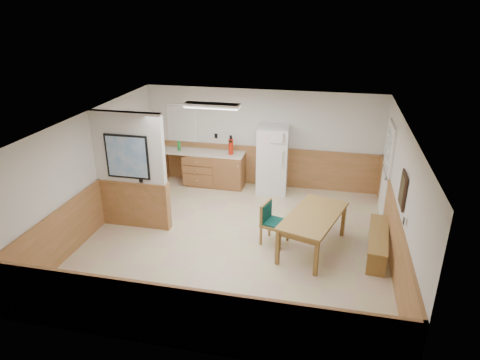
% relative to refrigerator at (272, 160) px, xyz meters
% --- Properties ---
extents(ground, '(6.00, 6.00, 0.00)m').
position_rel_refrigerator_xyz_m(ground, '(-0.34, -2.63, -0.84)').
color(ground, '#CDB093').
rests_on(ground, ground).
extents(ceiling, '(6.00, 6.00, 0.02)m').
position_rel_refrigerator_xyz_m(ceiling, '(-0.34, -2.63, 1.66)').
color(ceiling, white).
rests_on(ceiling, back_wall).
extents(back_wall, '(6.00, 0.02, 2.50)m').
position_rel_refrigerator_xyz_m(back_wall, '(-0.34, 0.37, 0.41)').
color(back_wall, silver).
rests_on(back_wall, ground).
extents(right_wall, '(0.02, 6.00, 2.50)m').
position_rel_refrigerator_xyz_m(right_wall, '(2.66, -2.63, 0.41)').
color(right_wall, silver).
rests_on(right_wall, ground).
extents(left_wall, '(0.02, 6.00, 2.50)m').
position_rel_refrigerator_xyz_m(left_wall, '(-3.34, -2.63, 0.41)').
color(left_wall, silver).
rests_on(left_wall, ground).
extents(wainscot_back, '(6.00, 0.04, 1.00)m').
position_rel_refrigerator_xyz_m(wainscot_back, '(-0.34, 0.35, -0.34)').
color(wainscot_back, '#B06C46').
rests_on(wainscot_back, ground).
extents(wainscot_right, '(0.04, 6.00, 1.00)m').
position_rel_refrigerator_xyz_m(wainscot_right, '(2.64, -2.63, -0.34)').
color(wainscot_right, '#B06C46').
rests_on(wainscot_right, ground).
extents(wainscot_left, '(0.04, 6.00, 1.00)m').
position_rel_refrigerator_xyz_m(wainscot_left, '(-3.32, -2.63, -0.34)').
color(wainscot_left, '#B06C46').
rests_on(wainscot_left, ground).
extents(partition_wall, '(1.50, 0.20, 2.50)m').
position_rel_refrigerator_xyz_m(partition_wall, '(-2.59, -2.43, 0.39)').
color(partition_wall, silver).
rests_on(partition_wall, ground).
extents(kitchen_counter, '(2.20, 0.61, 1.00)m').
position_rel_refrigerator_xyz_m(kitchen_counter, '(-1.55, 0.05, -0.38)').
color(kitchen_counter, brown).
rests_on(kitchen_counter, ground).
extents(exterior_door, '(0.07, 1.02, 2.15)m').
position_rel_refrigerator_xyz_m(exterior_door, '(2.62, -0.73, 0.21)').
color(exterior_door, white).
rests_on(exterior_door, ground).
extents(kitchen_window, '(0.80, 0.04, 1.00)m').
position_rel_refrigerator_xyz_m(kitchen_window, '(-2.44, 0.35, 0.71)').
color(kitchen_window, white).
rests_on(kitchen_window, back_wall).
extents(wall_painting, '(0.04, 0.50, 0.60)m').
position_rel_refrigerator_xyz_m(wall_painting, '(2.62, -2.93, 0.71)').
color(wall_painting, '#321E14').
rests_on(wall_painting, right_wall).
extents(fluorescent_fixture, '(1.20, 0.30, 0.09)m').
position_rel_refrigerator_xyz_m(fluorescent_fixture, '(-1.14, -1.33, 1.60)').
color(fluorescent_fixture, white).
rests_on(fluorescent_fixture, ceiling).
extents(refrigerator, '(0.78, 0.74, 1.68)m').
position_rel_refrigerator_xyz_m(refrigerator, '(0.00, 0.00, 0.00)').
color(refrigerator, white).
rests_on(refrigerator, ground).
extents(dining_table, '(1.32, 1.89, 0.75)m').
position_rel_refrigerator_xyz_m(dining_table, '(1.17, -2.59, -0.18)').
color(dining_table, olive).
rests_on(dining_table, ground).
extents(dining_bench, '(0.50, 1.62, 0.45)m').
position_rel_refrigerator_xyz_m(dining_bench, '(2.40, -2.50, -0.50)').
color(dining_bench, olive).
rests_on(dining_bench, ground).
extents(dining_chair, '(0.75, 0.60, 0.85)m').
position_rel_refrigerator_xyz_m(dining_chair, '(0.34, -2.48, -0.35)').
color(dining_chair, olive).
rests_on(dining_chair, ground).
extents(fire_extinguisher, '(0.13, 0.13, 0.49)m').
position_rel_refrigerator_xyz_m(fire_extinguisher, '(-1.07, 0.01, 0.27)').
color(fire_extinguisher, red).
rests_on(fire_extinguisher, kitchen_counter).
extents(soap_bottle, '(0.08, 0.08, 0.25)m').
position_rel_refrigerator_xyz_m(soap_bottle, '(-2.45, 0.02, 0.18)').
color(soap_bottle, '#18852F').
rests_on(soap_bottle, kitchen_counter).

